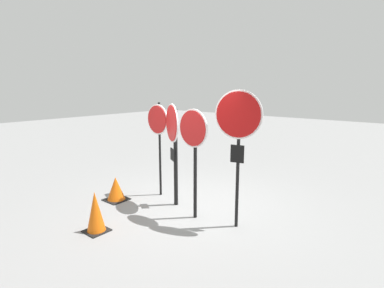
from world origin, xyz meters
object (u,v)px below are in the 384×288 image
stop_sign_3 (238,126)px  traffic_cone_1 (95,212)px  stop_sign_2 (193,140)px  traffic_cone_0 (116,189)px  stop_sign_0 (158,126)px  stop_sign_1 (173,136)px

stop_sign_3 → traffic_cone_1: size_ratio=3.38×
stop_sign_2 → traffic_cone_0: stop_sign_2 is taller
stop_sign_0 → stop_sign_3: size_ratio=0.88×
stop_sign_0 → stop_sign_3: 2.29m
stop_sign_0 → traffic_cone_0: stop_sign_0 is taller
stop_sign_3 → traffic_cone_0: bearing=178.5°
stop_sign_2 → stop_sign_0: bearing=168.2°
stop_sign_0 → stop_sign_1: size_ratio=1.00×
stop_sign_1 → traffic_cone_1: stop_sign_1 is taller
stop_sign_1 → traffic_cone_0: stop_sign_1 is taller
stop_sign_2 → stop_sign_1: bearing=168.0°
traffic_cone_1 → stop_sign_2: bearing=57.2°
stop_sign_0 → traffic_cone_1: (0.44, -1.98, -1.27)m
stop_sign_0 → stop_sign_3: bearing=-2.6°
stop_sign_2 → traffic_cone_0: 2.37m
traffic_cone_1 → stop_sign_3: bearing=42.9°
stop_sign_1 → stop_sign_3: size_ratio=0.88×
stop_sign_3 → traffic_cone_1: (-1.82, -1.69, -1.49)m
stop_sign_3 → traffic_cone_0: 3.26m
stop_sign_0 → traffic_cone_0: (-0.53, -0.84, -1.37)m
stop_sign_0 → stop_sign_2: 1.50m
traffic_cone_0 → traffic_cone_1: traffic_cone_1 is taller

